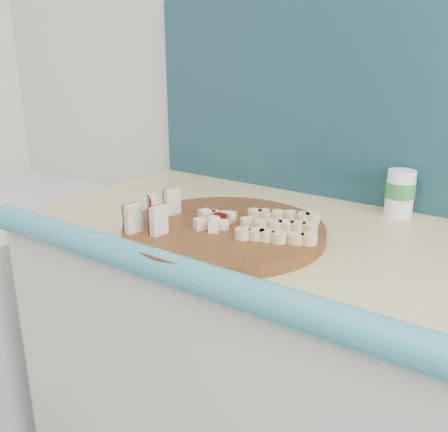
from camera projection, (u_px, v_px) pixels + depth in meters
porcelain_fixture at (28, 305)px, 1.79m from camera, size 0.70×0.72×0.84m
cutting_board at (224, 231)px, 1.02m from camera, size 0.53×0.53×0.03m
apple_wedges at (154, 212)px, 1.01m from camera, size 0.09×0.17×0.06m
apple_chunks at (211, 220)px, 1.02m from camera, size 0.06×0.07×0.02m
banana_slices at (279, 226)px, 0.99m from camera, size 0.19×0.19×0.02m
canister at (400, 192)px, 1.14m from camera, size 0.07×0.07×0.11m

